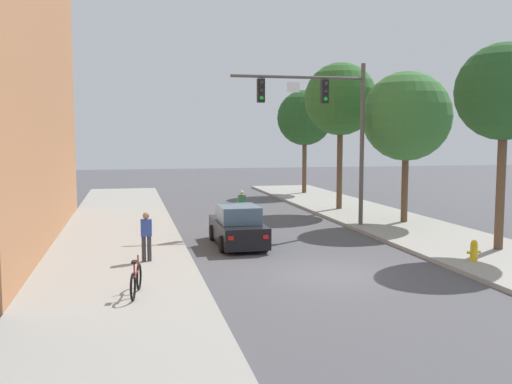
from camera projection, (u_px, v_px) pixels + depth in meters
The scene contains 13 objects.
ground_plane at pixel (329, 274), 17.77m from camera, with size 120.00×120.00×0.00m, color #4C4C51.
sidewalk_left at pixel (115, 283), 16.34m from camera, with size 5.00×60.00×0.15m, color #99968E.
sidewalk_right at pixel (511, 262), 19.18m from camera, with size 5.00×60.00×0.15m, color #99968E.
traffic_signal_mast at pixel (326, 114), 25.95m from camera, with size 6.32×0.38×7.50m.
car_lead_black at pixel (238, 227), 22.37m from camera, with size 1.85×4.25×1.60m.
pedestrian_sidewalk_left_walker at pixel (146, 234), 18.83m from camera, with size 0.36×0.22×1.64m.
pedestrian_crossing_road at pixel (242, 205), 28.12m from camera, with size 0.36×0.22×1.64m.
bicycle_leaning at pixel (136, 280), 14.83m from camera, with size 0.34×1.76×0.98m.
fire_hydrant at pixel (474, 251), 18.87m from camera, with size 0.48×0.24×0.72m.
street_tree_nearest at pixel (505, 93), 20.40m from camera, with size 3.50×3.50×7.50m.
street_tree_second at pixel (406, 116), 27.22m from camera, with size 4.28×4.28×7.26m.
street_tree_third at pixel (341, 100), 32.18m from camera, with size 4.10×4.10×8.31m.
street_tree_farthest at pixel (305, 118), 41.60m from camera, with size 4.05×4.05×7.55m.
Camera 1 is at (-6.06, -16.51, 4.28)m, focal length 39.86 mm.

